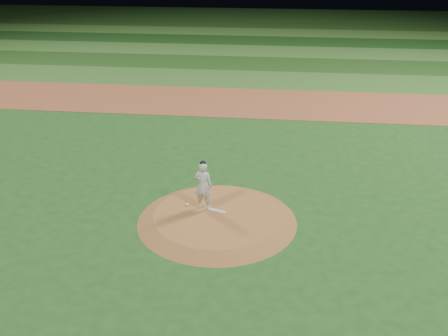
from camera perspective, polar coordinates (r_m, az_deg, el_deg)
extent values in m
plane|color=#20501A|center=(17.38, -0.78, -6.03)|extent=(120.00, 120.00, 0.00)
cube|color=brown|center=(30.22, 2.71, 7.51)|extent=(70.00, 6.00, 0.02)
cube|color=#346524|center=(35.51, 3.39, 10.08)|extent=(70.00, 5.00, 0.02)
cube|color=#1D4516|center=(40.36, 3.86, 11.83)|extent=(70.00, 5.00, 0.02)
cube|color=#376C27|center=(45.25, 4.23, 13.20)|extent=(70.00, 5.00, 0.02)
cube|color=#164014|center=(50.16, 4.53, 14.30)|extent=(70.00, 5.00, 0.02)
cube|color=#3A7329|center=(55.08, 4.78, 15.21)|extent=(70.00, 5.00, 0.02)
cube|color=#204917|center=(60.02, 4.99, 15.97)|extent=(70.00, 5.00, 0.02)
cone|color=#9C6230|center=(17.32, -0.79, -5.67)|extent=(5.50, 5.50, 0.25)
cube|color=silver|center=(17.43, -0.82, -4.91)|extent=(0.69, 0.38, 0.03)
ellipsoid|color=silver|center=(17.83, -4.21, -4.20)|extent=(0.13, 0.13, 0.07)
imported|color=white|center=(17.22, -2.38, -2.05)|extent=(0.71, 0.53, 1.77)
ellipsoid|color=black|center=(16.85, -2.43, 0.58)|extent=(0.22, 0.22, 0.15)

